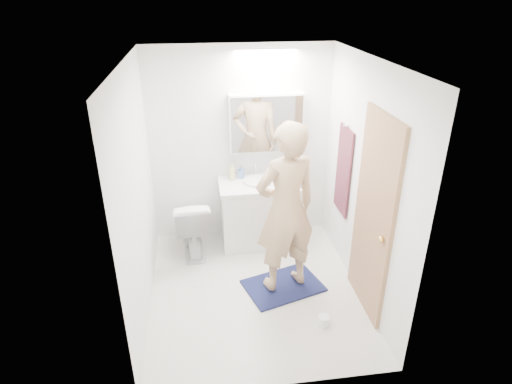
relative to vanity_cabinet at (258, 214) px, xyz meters
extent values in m
plane|color=silver|center=(-0.18, -0.96, -0.39)|extent=(2.50, 2.50, 0.00)
plane|color=white|center=(-0.18, -0.96, 2.01)|extent=(2.50, 2.50, 0.00)
plane|color=white|center=(-0.18, 0.29, 0.81)|extent=(2.50, 0.00, 2.50)
plane|color=white|center=(-0.18, -2.21, 0.81)|extent=(2.50, 0.00, 2.50)
plane|color=white|center=(-1.28, -0.96, 0.81)|extent=(0.00, 2.50, 2.50)
plane|color=white|center=(0.92, -0.96, 0.81)|extent=(0.00, 2.50, 2.50)
cube|color=white|center=(0.00, 0.00, 0.00)|extent=(0.90, 0.55, 0.78)
cube|color=silver|center=(0.00, 0.00, 0.41)|extent=(0.95, 0.58, 0.04)
cylinder|color=silver|center=(0.00, 0.03, 0.45)|extent=(0.36, 0.36, 0.03)
cylinder|color=silver|center=(0.00, 0.22, 0.51)|extent=(0.02, 0.02, 0.16)
cube|color=white|center=(0.12, 0.21, 1.11)|extent=(0.88, 0.14, 0.70)
cube|color=silver|center=(0.12, 0.13, 1.11)|extent=(0.84, 0.01, 0.66)
imported|color=white|center=(-0.83, -0.11, -0.02)|extent=(0.46, 0.75, 0.74)
cube|color=#161543|center=(0.14, -0.96, -0.38)|extent=(0.93, 0.76, 0.02)
imported|color=tan|center=(0.14, -0.96, 0.57)|extent=(0.76, 0.61, 1.82)
cube|color=#A38351|center=(0.90, -1.31, 0.61)|extent=(0.04, 0.80, 2.00)
sphere|color=gold|center=(0.86, -1.61, 0.56)|extent=(0.06, 0.06, 0.06)
cube|color=#15133D|center=(0.90, -0.41, 0.71)|extent=(0.02, 0.42, 1.00)
cylinder|color=silver|center=(0.89, -0.41, 1.23)|extent=(0.07, 0.02, 0.02)
imported|color=#C2BD7E|center=(-0.30, 0.15, 0.54)|extent=(0.11, 0.11, 0.22)
imported|color=#5B7EC3|center=(-0.19, 0.18, 0.51)|extent=(0.09, 0.09, 0.16)
imported|color=#446ACE|center=(0.25, 0.16, 0.48)|extent=(0.13, 0.13, 0.10)
cylinder|color=white|center=(0.41, -1.59, -0.34)|extent=(0.11, 0.11, 0.10)
camera|label=1|loc=(-0.68, -4.66, 2.59)|focal=30.21mm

